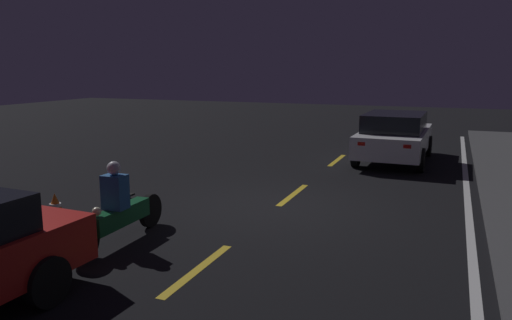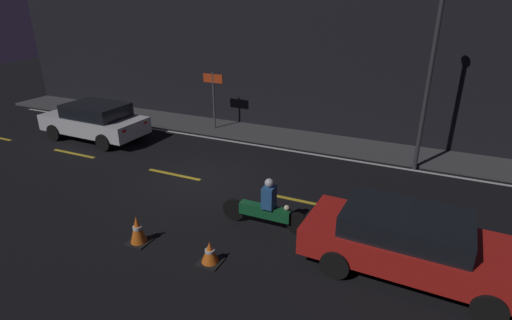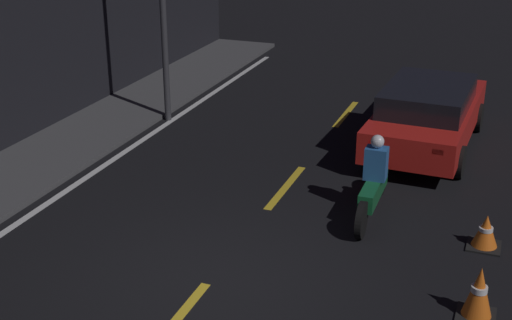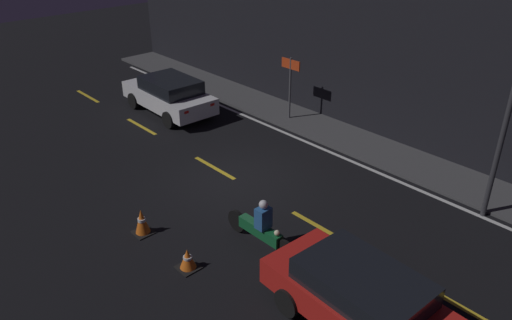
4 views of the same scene
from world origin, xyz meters
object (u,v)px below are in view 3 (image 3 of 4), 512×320
(taxi_red, at_px, (428,113))
(traffic_cone_near, at_px, (479,293))
(motorcycle, at_px, (374,184))
(traffic_cone_mid, at_px, (486,232))

(taxi_red, xyz_separation_m, traffic_cone_near, (-5.92, -1.51, -0.40))
(motorcycle, height_order, traffic_cone_near, motorcycle)
(taxi_red, distance_m, traffic_cone_near, 6.12)
(taxi_red, bearing_deg, traffic_cone_mid, -157.35)
(traffic_cone_near, distance_m, traffic_cone_mid, 1.94)
(motorcycle, bearing_deg, taxi_red, -6.84)
(traffic_cone_near, height_order, traffic_cone_mid, traffic_cone_near)
(taxi_red, distance_m, motorcycle, 3.48)
(motorcycle, relative_size, traffic_cone_near, 3.29)
(traffic_cone_near, bearing_deg, traffic_cone_mid, 1.22)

